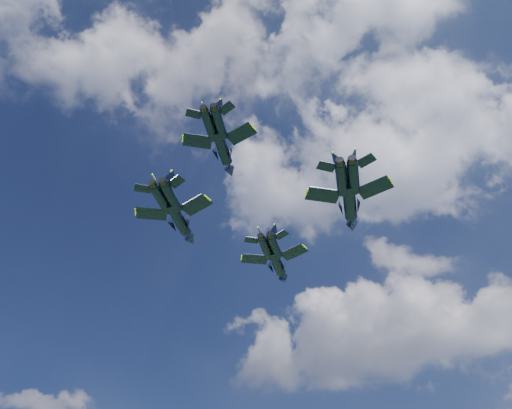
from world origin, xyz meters
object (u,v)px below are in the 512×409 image
object	(u,v)px
jet_left	(180,220)
jet_right	(350,203)
jet_slot	(223,149)
jet_lead	(277,263)

from	to	relation	value
jet_left	jet_right	size ratio (longest dim) A/B	1.00
jet_left	jet_right	bearing A→B (deg)	1.92
jet_slot	jet_right	bearing A→B (deg)	39.94
jet_left	jet_right	distance (m)	28.84
jet_lead	jet_right	size ratio (longest dim) A/B	0.92
jet_lead	jet_left	size ratio (longest dim) A/B	0.92
jet_right	jet_slot	xyz separation A→B (m)	(-13.40, -17.80, 0.82)
jet_slot	jet_lead	bearing A→B (deg)	84.62
jet_left	jet_slot	bearing A→B (deg)	-48.85
jet_right	jet_slot	bearing A→B (deg)	-140.45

